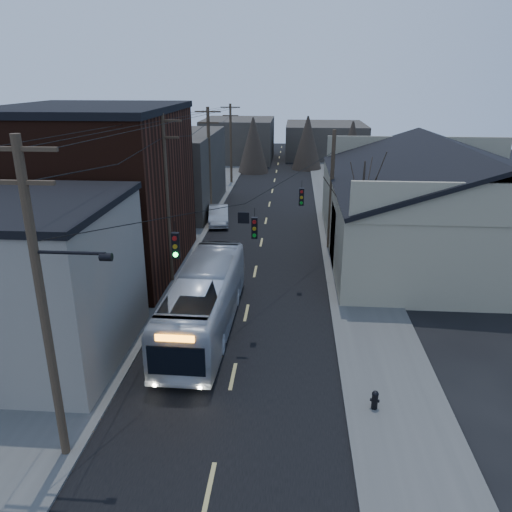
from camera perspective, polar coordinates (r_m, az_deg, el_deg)
The scene contains 14 objects.
road_surface at distance 41.69m, azimuth 0.98°, elevation 3.29°, with size 9.00×110.00×0.02m, color black.
sidewalk_left at distance 42.54m, azimuth -7.81°, elevation 3.52°, with size 4.00×110.00×0.12m, color #474744.
sidewalk_right at distance 41.81m, azimuth 9.92°, elevation 3.11°, with size 4.00×110.00×0.12m, color #474744.
building_clapboard at distance 23.59m, azimuth -24.77°, elevation -2.96°, with size 8.00×8.00×7.00m, color slate.
building_brick at distance 33.06m, azimuth -17.78°, elevation 6.86°, with size 10.00×12.00×10.00m, color black.
building_left_far at distance 48.13m, azimuth -10.07°, elevation 9.52°, with size 9.00×14.00×7.00m, color #37322C.
warehouse at distance 37.62m, azimuth 20.76°, elevation 4.40°, with size 16.16×20.60×7.73m.
building_far_left at distance 75.87m, azimuth -2.01°, elevation 13.14°, with size 10.00×12.00×6.00m, color #37322C.
building_far_right at distance 80.57m, azimuth 7.88°, elevation 13.00°, with size 12.00×14.00×5.00m, color #37322C.
bare_tree at distance 31.29m, azimuth 11.88°, elevation 4.04°, with size 0.40×0.40×7.20m, color black.
utility_lines at distance 35.16m, azimuth -4.68°, elevation 8.40°, with size 11.24×45.28×10.50m.
bus at distance 24.56m, azimuth -5.96°, elevation -5.16°, with size 2.63×11.25×3.13m, color #B6BBC3.
parked_car at distance 42.66m, azimuth -4.30°, elevation 4.68°, with size 1.62×4.64×1.53m, color #9FA2A6.
fire_hydrant at distance 19.93m, azimuth 13.43°, elevation -15.62°, with size 0.37×0.26×0.76m.
Camera 1 is at (2.35, -9.88, 11.93)m, focal length 35.00 mm.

